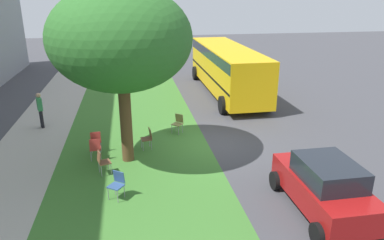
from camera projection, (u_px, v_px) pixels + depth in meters
The scene contains 13 objects.
ground at pixel (213, 144), 15.33m from camera, with size 80.00×80.00×0.00m, color #424247.
grass_verge at pixel (137, 149), 14.81m from camera, with size 48.00×6.00×0.01m, color #3D752D.
sidewalk_strip at pixel (23, 157), 14.10m from camera, with size 48.00×2.80×0.01m, color #ADA89E.
street_tree at pixel (121, 39), 12.40m from camera, with size 4.97×4.97×6.42m.
chair_0 at pixel (148, 137), 14.73m from camera, with size 0.47×0.47×0.88m.
chair_1 at pixel (178, 122), 16.40m from camera, with size 0.59×0.59×0.88m.
chair_2 at pixel (102, 161), 12.67m from camera, with size 0.52×0.52×0.88m.
chair_3 at pixel (117, 183), 11.20m from camera, with size 0.58×0.58×0.88m.
chair_4 at pixel (96, 140), 14.45m from camera, with size 0.48×0.47×0.88m.
chair_5 at pixel (95, 147), 13.74m from camera, with size 0.45×0.45×0.88m.
parked_car at pixel (324, 186), 10.40m from camera, with size 3.70×1.92×1.65m.
school_bus at pixel (227, 66), 22.47m from camera, with size 10.40×2.80×2.88m.
pedestrian_0 at pixel (40, 109), 16.93m from camera, with size 0.41×0.32×1.69m.
Camera 1 is at (-13.73, 3.29, 6.12)m, focal length 33.85 mm.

